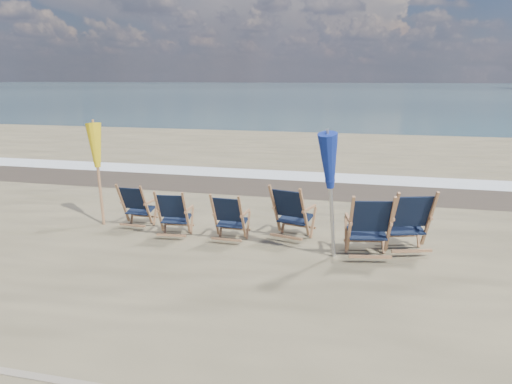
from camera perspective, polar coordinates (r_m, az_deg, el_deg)
ocean at (r=133.85m, az=13.72°, el=11.46°), size 400.00×400.00×0.00m
surf_foam at (r=14.52m, az=5.97°, el=1.81°), size 200.00×1.40×0.01m
wet_sand_strip at (r=13.07m, az=4.99°, el=0.57°), size 200.00×2.60×0.00m
beach_chair_0 at (r=9.55m, az=-12.45°, el=-1.65°), size 0.59×0.66×0.88m
beach_chair_1 at (r=8.85m, az=-7.99°, el=-2.59°), size 0.63×0.70×0.89m
beach_chair_2 at (r=8.51m, az=-1.60°, el=-3.10°), size 0.59×0.66×0.90m
beach_chair_3 at (r=8.58m, az=5.55°, el=-2.62°), size 0.81×0.87×1.01m
beach_chair_4 at (r=7.97m, az=15.08°, el=-3.94°), size 0.84×0.91×1.09m
beach_chair_5 at (r=8.45m, az=19.21°, el=-3.24°), size 0.91×0.97×1.10m
umbrella_yellow at (r=10.04m, az=-17.71°, el=4.53°), size 0.30×0.30×1.95m
umbrella_blue at (r=7.58m, az=8.74°, el=3.10°), size 0.30×0.30×2.04m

